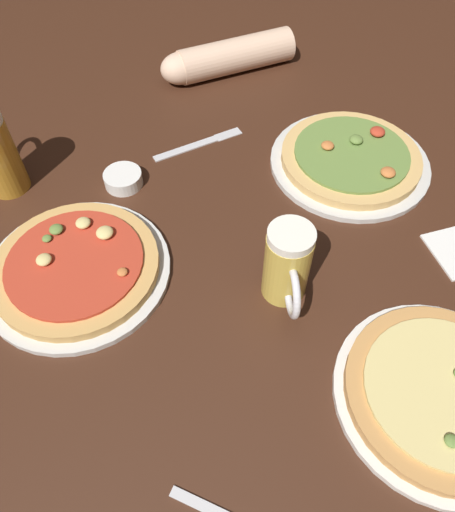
# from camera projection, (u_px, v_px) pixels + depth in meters

# --- Properties ---
(ground_plane) EXTENTS (2.40, 2.40, 0.03)m
(ground_plane) POSITION_uv_depth(u_px,v_px,m) (228.00, 268.00, 0.88)
(ground_plane) COLOR #3D2114
(pizza_plate_near) EXTENTS (0.31, 0.31, 0.05)m
(pizza_plate_near) POSITION_uv_depth(u_px,v_px,m) (442.00, 394.00, 0.71)
(pizza_plate_near) COLOR silver
(pizza_plate_near) RESTS_ON ground_plane
(pizza_plate_far) EXTENTS (0.33, 0.33, 0.05)m
(pizza_plate_far) POSITION_uv_depth(u_px,v_px,m) (350.00, 159.00, 1.02)
(pizza_plate_far) COLOR silver
(pizza_plate_far) RESTS_ON ground_plane
(pizza_plate_side) EXTENTS (0.32, 0.32, 0.05)m
(pizza_plate_side) POSITION_uv_depth(u_px,v_px,m) (77.00, 268.00, 0.85)
(pizza_plate_side) COLOR silver
(pizza_plate_side) RESTS_ON ground_plane
(beer_mug_amber) EXTENTS (0.08, 0.13, 0.15)m
(beer_mug_amber) POSITION_uv_depth(u_px,v_px,m) (288.00, 266.00, 0.78)
(beer_mug_amber) COLOR gold
(beer_mug_amber) RESTS_ON ground_plane
(ramekin_butter) EXTENTS (0.08, 0.08, 0.03)m
(ramekin_butter) POSITION_uv_depth(u_px,v_px,m) (123.00, 179.00, 0.98)
(ramekin_butter) COLOR white
(ramekin_butter) RESTS_ON ground_plane
(knife_right) EXTENTS (0.21, 0.05, 0.01)m
(knife_right) POSITION_uv_depth(u_px,v_px,m) (199.00, 144.00, 1.07)
(knife_right) COLOR silver
(knife_right) RESTS_ON ground_plane
(diner_arm) EXTENTS (0.34, 0.10, 0.08)m
(diner_arm) POSITION_uv_depth(u_px,v_px,m) (223.00, 58.00, 1.21)
(diner_arm) COLOR beige
(diner_arm) RESTS_ON ground_plane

